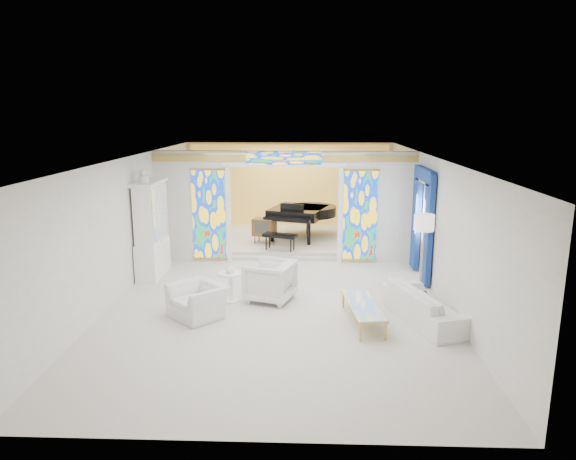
{
  "coord_description": "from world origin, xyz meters",
  "views": [
    {
      "loc": [
        0.59,
        -11.58,
        3.97
      ],
      "look_at": [
        0.16,
        0.2,
        1.28
      ],
      "focal_mm": 32.0,
      "sensor_mm": 36.0,
      "label": 1
    }
  ],
  "objects_px": {
    "sofa": "(426,304)",
    "grand_piano": "(304,212)",
    "china_cabinet": "(152,230)",
    "armchair_right": "(270,281)",
    "tv_console": "(264,227)",
    "coffee_table": "(363,305)",
    "armchair_left": "(198,301)"
  },
  "relations": [
    {
      "from": "china_cabinet",
      "to": "grand_piano",
      "type": "xyz_separation_m",
      "value": [
        3.73,
        3.42,
        -0.2
      ]
    },
    {
      "from": "sofa",
      "to": "tv_console",
      "type": "xyz_separation_m",
      "value": [
        -3.6,
        5.32,
        0.34
      ]
    },
    {
      "from": "china_cabinet",
      "to": "tv_console",
      "type": "distance_m",
      "value": 3.73
    },
    {
      "from": "armchair_left",
      "to": "china_cabinet",
      "type": "bearing_deg",
      "value": 166.43
    },
    {
      "from": "china_cabinet",
      "to": "armchair_right",
      "type": "relative_size",
      "value": 2.84
    },
    {
      "from": "grand_piano",
      "to": "tv_console",
      "type": "xyz_separation_m",
      "value": [
        -1.17,
        -0.76,
        -0.31
      ]
    },
    {
      "from": "armchair_right",
      "to": "tv_console",
      "type": "bearing_deg",
      "value": -154.6
    },
    {
      "from": "china_cabinet",
      "to": "armchair_right",
      "type": "height_order",
      "value": "china_cabinet"
    },
    {
      "from": "sofa",
      "to": "grand_piano",
      "type": "height_order",
      "value": "grand_piano"
    },
    {
      "from": "grand_piano",
      "to": "coffee_table",
      "type": "bearing_deg",
      "value": -61.18
    },
    {
      "from": "armchair_left",
      "to": "armchair_right",
      "type": "relative_size",
      "value": 1.06
    },
    {
      "from": "armchair_left",
      "to": "grand_piano",
      "type": "height_order",
      "value": "grand_piano"
    },
    {
      "from": "armchair_right",
      "to": "coffee_table",
      "type": "bearing_deg",
      "value": 77.26
    },
    {
      "from": "china_cabinet",
      "to": "grand_piano",
      "type": "relative_size",
      "value": 0.89
    },
    {
      "from": "armchair_right",
      "to": "armchair_left",
      "type": "bearing_deg",
      "value": -35.55
    },
    {
      "from": "armchair_right",
      "to": "grand_piano",
      "type": "bearing_deg",
      "value": -168.61
    },
    {
      "from": "armchair_left",
      "to": "coffee_table",
      "type": "height_order",
      "value": "armchair_left"
    },
    {
      "from": "sofa",
      "to": "grand_piano",
      "type": "relative_size",
      "value": 0.73
    },
    {
      "from": "coffee_table",
      "to": "armchair_right",
      "type": "bearing_deg",
      "value": 148.12
    },
    {
      "from": "grand_piano",
      "to": "china_cabinet",
      "type": "bearing_deg",
      "value": -119.38
    },
    {
      "from": "coffee_table",
      "to": "tv_console",
      "type": "height_order",
      "value": "tv_console"
    },
    {
      "from": "armchair_right",
      "to": "sofa",
      "type": "bearing_deg",
      "value": 91.49
    },
    {
      "from": "grand_piano",
      "to": "tv_console",
      "type": "relative_size",
      "value": 4.09
    },
    {
      "from": "armchair_right",
      "to": "grand_piano",
      "type": "relative_size",
      "value": 0.31
    },
    {
      "from": "china_cabinet",
      "to": "grand_piano",
      "type": "height_order",
      "value": "china_cabinet"
    },
    {
      "from": "armchair_left",
      "to": "coffee_table",
      "type": "distance_m",
      "value": 3.26
    },
    {
      "from": "armchair_left",
      "to": "tv_console",
      "type": "relative_size",
      "value": 1.36
    },
    {
      "from": "china_cabinet",
      "to": "armchair_right",
      "type": "xyz_separation_m",
      "value": [
        3.04,
        -1.66,
        -0.73
      ]
    },
    {
      "from": "armchair_right",
      "to": "sofa",
      "type": "height_order",
      "value": "armchair_right"
    },
    {
      "from": "coffee_table",
      "to": "tv_console",
      "type": "bearing_deg",
      "value": 113.19
    },
    {
      "from": "sofa",
      "to": "coffee_table",
      "type": "xyz_separation_m",
      "value": [
        -1.25,
        -0.17,
        0.03
      ]
    },
    {
      "from": "armchair_right",
      "to": "grand_piano",
      "type": "height_order",
      "value": "grand_piano"
    }
  ]
}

